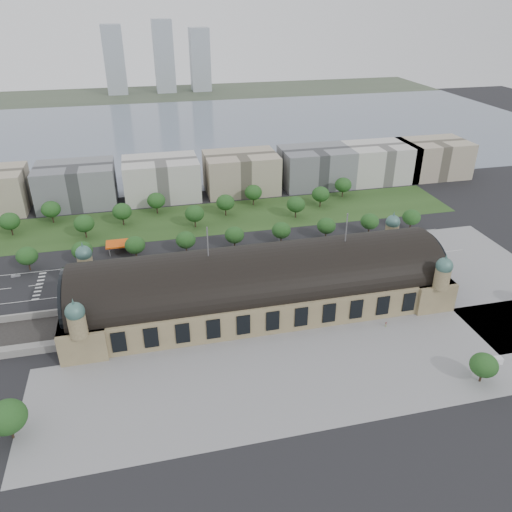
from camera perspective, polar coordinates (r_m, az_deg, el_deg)
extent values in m
plane|color=black|center=(204.54, 0.42, -5.72)|extent=(900.00, 900.00, 0.00)
cube|color=#9D8D61|center=(201.27, 0.43, -4.29)|extent=(150.00, 40.00, 12.00)
cube|color=#9D8D61|center=(198.94, -18.80, -6.42)|extent=(16.00, 43.00, 12.00)
cube|color=#9D8D61|center=(224.55, 17.30, -2.01)|extent=(16.00, 43.00, 12.00)
cylinder|color=black|center=(198.14, 0.44, -2.83)|extent=(144.00, 37.60, 37.60)
cylinder|color=black|center=(195.65, -20.90, -4.64)|extent=(1.20, 32.00, 32.00)
cylinder|color=black|center=(223.82, 18.92, -0.04)|extent=(1.20, 32.00, 32.00)
cylinder|color=#9D8D61|center=(211.94, -18.87, -1.04)|extent=(6.00, 6.00, 8.00)
sphere|color=#436C63|center=(209.47, -19.09, 0.28)|extent=(6.40, 6.40, 6.40)
cone|color=#436C63|center=(207.75, -19.26, 1.25)|extent=(1.00, 1.00, 2.50)
cylinder|color=#9D8D61|center=(236.15, 15.22, 2.55)|extent=(6.00, 6.00, 8.00)
sphere|color=#436C63|center=(233.93, 15.38, 3.77)|extent=(6.40, 6.40, 6.40)
cone|color=#436C63|center=(232.39, 15.50, 4.67)|extent=(1.00, 1.00, 2.50)
cylinder|color=#9D8D61|center=(176.14, -19.71, -7.50)|extent=(6.00, 6.00, 8.00)
sphere|color=#436C63|center=(173.16, -20.00, -6.01)|extent=(6.40, 6.40, 6.40)
cone|color=#436C63|center=(171.07, -20.22, -4.90)|extent=(1.00, 1.00, 2.50)
cylinder|color=#9D8D61|center=(204.62, 20.48, -2.41)|extent=(6.00, 6.00, 8.00)
sphere|color=#436C63|center=(202.07, 20.74, -1.07)|extent=(6.40, 6.40, 6.40)
cone|color=#436C63|center=(200.28, 20.93, -0.06)|extent=(1.00, 1.00, 2.50)
cylinder|color=#59595B|center=(185.66, -5.55, 1.64)|extent=(0.50, 0.50, 12.00)
cylinder|color=#59595B|center=(199.37, 10.30, 3.22)|extent=(0.50, 0.50, 12.00)
cube|color=gray|center=(173.56, 7.25, -13.11)|extent=(190.00, 48.00, 0.12)
cube|color=gray|center=(246.54, 24.40, -2.17)|extent=(56.00, 100.00, 0.12)
cube|color=black|center=(233.73, -6.55, -1.27)|extent=(260.00, 26.00, 0.10)
cube|color=#28451B|center=(283.30, -6.99, 4.13)|extent=(300.00, 45.00, 0.10)
cube|color=#ED530D|center=(252.43, -15.22, 1.39)|extent=(14.00, 9.00, 0.70)
cube|color=#59595B|center=(259.06, -14.69, 1.41)|extent=(7.00, 5.00, 3.20)
cylinder|color=#59595B|center=(256.76, -16.36, 1.07)|extent=(0.50, 0.50, 4.40)
cylinder|color=#59595B|center=(256.13, -13.92, 1.34)|extent=(0.50, 0.50, 4.40)
cylinder|color=#59595B|center=(251.02, -16.40, 0.43)|extent=(0.50, 0.50, 4.40)
cylinder|color=#59595B|center=(250.39, -13.90, 0.70)|extent=(0.50, 0.50, 4.40)
cube|color=slate|center=(478.77, -8.26, 13.96)|extent=(700.00, 320.00, 0.08)
cube|color=#44513D|center=(674.23, -10.10, 17.85)|extent=(700.00, 120.00, 0.14)
cube|color=#9EA8B2|center=(677.66, -15.87, 20.75)|extent=(24.00, 24.00, 80.00)
cube|color=#9EA8B2|center=(678.33, -10.49, 21.51)|extent=(24.00, 24.00, 85.00)
cube|color=#9EA8B2|center=(683.03, -6.41, 21.39)|extent=(24.00, 24.00, 75.00)
cube|color=gray|center=(317.60, -19.84, 7.65)|extent=(45.00, 32.00, 24.00)
cube|color=beige|center=(315.31, -10.75, 8.69)|extent=(45.00, 32.00, 24.00)
cube|color=tan|center=(320.88, -1.72, 9.51)|extent=(45.00, 32.00, 24.00)
cube|color=gray|center=(333.93, 6.84, 10.07)|extent=(45.00, 32.00, 24.00)
cube|color=beige|center=(351.40, 13.89, 10.36)|extent=(45.00, 32.00, 24.00)
cube|color=tan|center=(370.83, 19.53, 10.49)|extent=(45.00, 32.00, 24.00)
cylinder|color=#2D2116|center=(251.27, -24.47, -1.05)|extent=(0.70, 0.70, 4.32)
ellipsoid|color=#194819|center=(248.98, -24.71, 0.01)|extent=(9.60, 9.60, 8.16)
cylinder|color=#2D2116|center=(247.08, -19.07, -0.47)|extent=(0.70, 0.70, 4.32)
ellipsoid|color=#194819|center=(244.75, -19.26, 0.62)|extent=(9.60, 9.60, 8.16)
cylinder|color=#2D2116|center=(245.17, -13.53, 0.13)|extent=(0.70, 0.70, 4.32)
ellipsoid|color=#194819|center=(242.83, -13.67, 1.23)|extent=(9.60, 9.60, 8.16)
cylinder|color=#2D2116|center=(245.61, -7.96, 0.73)|extent=(0.70, 0.70, 4.32)
ellipsoid|color=#194819|center=(243.27, -8.04, 1.83)|extent=(9.60, 9.60, 8.16)
cylinder|color=#2D2116|center=(248.38, -2.45, 1.31)|extent=(0.70, 0.70, 4.32)
ellipsoid|color=#194819|center=(246.06, -2.48, 2.41)|extent=(9.60, 9.60, 8.16)
cylinder|color=#2D2116|center=(253.40, 2.88, 1.87)|extent=(0.70, 0.70, 4.32)
ellipsoid|color=#194819|center=(251.13, 2.91, 2.95)|extent=(9.60, 9.60, 8.16)
cylinder|color=#2D2116|center=(260.54, 7.97, 2.39)|extent=(0.70, 0.70, 4.32)
ellipsoid|color=#194819|center=(258.33, 8.05, 3.44)|extent=(9.60, 9.60, 8.16)
cylinder|color=#2D2116|center=(269.64, 12.75, 2.85)|extent=(0.70, 0.70, 4.32)
ellipsoid|color=#194819|center=(267.50, 12.87, 3.88)|extent=(9.60, 9.60, 8.16)
cylinder|color=#2D2116|center=(280.50, 17.20, 3.27)|extent=(0.70, 0.70, 4.32)
ellipsoid|color=#194819|center=(278.45, 17.35, 4.25)|extent=(9.60, 9.60, 8.16)
cylinder|color=#2D2116|center=(291.72, -26.12, 2.57)|extent=(0.70, 0.70, 4.68)
ellipsoid|color=#194819|center=(289.59, -26.35, 3.59)|extent=(10.40, 10.40, 8.84)
cylinder|color=#2D2116|center=(298.62, -22.20, 3.96)|extent=(0.70, 0.70, 4.68)
ellipsoid|color=#194819|center=(296.54, -22.40, 4.96)|extent=(10.40, 10.40, 8.84)
cylinder|color=#2D2116|center=(274.00, -18.88, 2.45)|extent=(0.70, 0.70, 4.68)
ellipsoid|color=#194819|center=(271.73, -19.06, 3.53)|extent=(10.40, 10.40, 8.84)
cylinder|color=#2D2116|center=(283.39, -14.92, 3.89)|extent=(0.70, 0.70, 4.68)
ellipsoid|color=#194819|center=(281.19, -15.07, 4.95)|extent=(10.40, 10.40, 8.84)
cylinder|color=#2D2116|center=(294.19, -11.23, 5.21)|extent=(0.70, 0.70, 4.68)
ellipsoid|color=#194819|center=(292.08, -11.34, 6.24)|extent=(10.40, 10.40, 8.84)
cylinder|color=#2D2116|center=(273.16, -6.97, 3.74)|extent=(0.70, 0.70, 4.68)
ellipsoid|color=#194819|center=(270.89, -7.04, 4.84)|extent=(10.40, 10.40, 8.84)
cylinder|color=#2D2116|center=(286.38, -3.48, 5.07)|extent=(0.70, 0.70, 4.68)
ellipsoid|color=#194819|center=(284.21, -3.52, 6.14)|extent=(10.40, 10.40, 8.84)
cylinder|color=#2D2116|center=(300.70, -0.30, 6.27)|extent=(0.70, 0.70, 4.68)
ellipsoid|color=#194819|center=(298.64, -0.31, 7.29)|extent=(10.40, 10.40, 8.84)
cylinder|color=#2D2116|center=(284.00, 4.54, 4.83)|extent=(0.70, 0.70, 4.68)
ellipsoid|color=#194819|center=(281.81, 4.58, 5.90)|extent=(10.40, 10.40, 8.84)
cylinder|color=#2D2116|center=(300.36, 7.34, 6.01)|extent=(0.70, 0.70, 4.68)
ellipsoid|color=#194819|center=(298.30, 7.40, 7.03)|extent=(10.40, 10.40, 8.84)
cylinder|color=#2D2116|center=(317.48, 9.85, 7.05)|extent=(0.70, 0.70, 4.68)
ellipsoid|color=#194819|center=(315.52, 9.93, 8.02)|extent=(10.40, 10.40, 8.84)
cylinder|color=#2D2116|center=(166.18, -26.14, -17.59)|extent=(0.70, 0.70, 4.68)
ellipsoid|color=#194819|center=(162.41, -26.57, -16.14)|extent=(11.00, 11.00, 9.35)
cylinder|color=#2D2116|center=(183.30, 24.30, -12.46)|extent=(0.70, 0.70, 3.96)
ellipsoid|color=#194819|center=(180.40, 24.60, -11.27)|extent=(9.00, 9.00, 7.65)
imported|color=#95969D|center=(248.90, -25.77, -2.02)|extent=(4.03, 1.85, 1.28)
imported|color=maroon|center=(237.45, -4.84, -0.47)|extent=(5.53, 2.71, 1.55)
imported|color=#575B5F|center=(248.51, 7.00, 0.76)|extent=(4.47, 2.08, 1.42)
imported|color=silver|center=(252.88, 11.43, 0.90)|extent=(5.82, 3.25, 1.54)
imported|color=black|center=(222.68, -19.85, -4.30)|extent=(4.54, 3.95, 1.48)
imported|color=maroon|center=(221.67, -15.26, -3.68)|extent=(6.26, 5.16, 1.59)
imported|color=#1B244C|center=(217.77, -12.19, -3.90)|extent=(5.59, 4.04, 1.50)
imported|color=#5B5C63|center=(219.94, -13.90, -3.76)|extent=(4.93, 3.97, 1.58)
imported|color=silver|center=(220.38, -11.81, -3.45)|extent=(4.51, 3.93, 1.47)
imported|color=#9A9DA3|center=(218.53, -6.43, -3.26)|extent=(6.22, 5.31, 1.59)
imported|color=black|center=(221.62, -7.89, -2.91)|extent=(5.19, 4.15, 1.41)
imported|color=#CF4521|center=(224.95, -2.98, -1.89)|extent=(11.71, 3.38, 3.22)
imported|color=beige|center=(231.31, 4.45, -0.98)|extent=(13.15, 3.32, 3.65)
imported|color=beige|center=(237.15, 6.99, -0.40)|extent=(11.58, 2.72, 3.22)
cube|color=white|center=(193.21, 25.55, -10.76)|extent=(5.86, 2.74, 2.46)
cube|color=white|center=(192.35, 24.99, -10.95)|extent=(1.69, 2.20, 1.71)
imported|color=gray|center=(198.50, 14.62, -7.59)|extent=(1.08, 0.84, 1.96)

